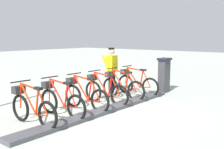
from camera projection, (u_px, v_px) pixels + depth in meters
name	position (u px, v px, depth m)	size (l,w,h in m)	color
ground_plane	(105.00, 112.00, 7.55)	(60.00, 60.00, 0.00)	#A7B1A1
dock_rail_base	(105.00, 110.00, 7.55)	(0.44, 6.02, 0.10)	#47474C
payment_kiosk	(164.00, 75.00, 10.12)	(0.36, 0.52, 1.28)	#38383D
bike_docked_0	(136.00, 83.00, 9.74)	(1.72, 0.54, 1.02)	black
bike_docked_1	(121.00, 86.00, 9.07)	(1.72, 0.54, 1.02)	black
bike_docked_2	(104.00, 90.00, 8.40)	(1.72, 0.54, 1.02)	black
bike_docked_3	(84.00, 95.00, 7.73)	(1.72, 0.54, 1.02)	black
bike_docked_4	(60.00, 100.00, 7.06)	(1.72, 0.54, 1.02)	black
bike_docked_5	(31.00, 107.00, 6.39)	(1.72, 0.54, 1.02)	black
worker_near_rack	(112.00, 68.00, 9.98)	(0.49, 0.66, 1.66)	white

